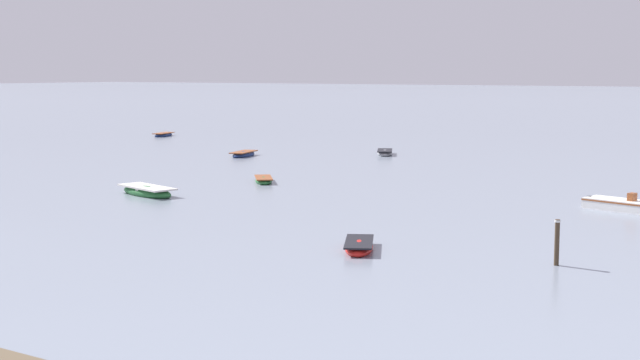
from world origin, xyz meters
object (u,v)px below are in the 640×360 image
object	(u,v)px
rowboat_moored_1	(359,247)
mooring_post_right	(557,244)
rowboat_moored_2	(147,192)
rowboat_moored_3	(244,154)
rowboat_moored_6	(385,153)
rowboat_moored_0	(264,180)
motorboat_moored_0	(633,208)
rowboat_moored_7	(163,135)

from	to	relation	value
rowboat_moored_1	mooring_post_right	size ratio (longest dim) A/B	1.80
mooring_post_right	rowboat_moored_2	bearing A→B (deg)	167.92
rowboat_moored_3	rowboat_moored_6	bearing A→B (deg)	115.15
rowboat_moored_0	rowboat_moored_3	size ratio (longest dim) A/B	0.79
rowboat_moored_2	rowboat_moored_3	world-z (taller)	rowboat_moored_2
rowboat_moored_3	rowboat_moored_6	size ratio (longest dim) A/B	0.99
rowboat_moored_0	rowboat_moored_1	distance (m)	22.48
rowboat_moored_0	mooring_post_right	world-z (taller)	mooring_post_right
motorboat_moored_0	rowboat_moored_3	world-z (taller)	motorboat_moored_0
rowboat_moored_2	rowboat_moored_6	xyz separation A→B (m)	(-0.67, 29.38, -0.04)
rowboat_moored_1	rowboat_moored_2	world-z (taller)	rowboat_moored_2
rowboat_moored_0	mooring_post_right	xyz separation A→B (m)	(23.83, -13.96, 0.68)
rowboat_moored_3	rowboat_moored_6	xyz separation A→B (m)	(9.25, 7.66, 0.00)
rowboat_moored_2	rowboat_moored_6	distance (m)	29.39
rowboat_moored_0	rowboat_moored_3	xyz separation A→B (m)	(-12.01, 13.30, 0.02)
rowboat_moored_1	rowboat_moored_7	bearing A→B (deg)	21.25
rowboat_moored_1	rowboat_moored_2	size ratio (longest dim) A/B	0.71
rowboat_moored_1	rowboat_moored_3	world-z (taller)	rowboat_moored_3
rowboat_moored_2	rowboat_moored_6	bearing A→B (deg)	-73.58
rowboat_moored_6	rowboat_moored_7	world-z (taller)	rowboat_moored_6
rowboat_moored_3	rowboat_moored_0	bearing A→B (deg)	27.60
motorboat_moored_0	rowboat_moored_1	xyz separation A→B (m)	(-6.66, -16.11, -0.06)
rowboat_moored_1	rowboat_moored_3	distance (m)	40.37
rowboat_moored_1	rowboat_moored_3	bearing A→B (deg)	16.03
rowboat_moored_0	motorboat_moored_0	distance (m)	22.96
rowboat_moored_6	mooring_post_right	size ratio (longest dim) A/B	2.03
rowboat_moored_2	motorboat_moored_0	bearing A→B (deg)	-145.02
rowboat_moored_0	rowboat_moored_2	bearing A→B (deg)	125.72
motorboat_moored_0	rowboat_moored_6	size ratio (longest dim) A/B	1.19
rowboat_moored_1	rowboat_moored_7	distance (m)	65.41
rowboat_moored_0	rowboat_moored_6	bearing A→B (deg)	-32.85
motorboat_moored_0	mooring_post_right	distance (m)	14.63
rowboat_moored_0	rowboat_moored_7	xyz separation A→B (m)	(-33.62, 26.79, 0.01)
rowboat_moored_7	mooring_post_right	size ratio (longest dim) A/B	1.90
rowboat_moored_6	mooring_post_right	distance (m)	43.90
mooring_post_right	rowboat_moored_0	bearing A→B (deg)	149.63
rowboat_moored_2	rowboat_moored_3	bearing A→B (deg)	-50.33
motorboat_moored_0	rowboat_moored_7	size ratio (longest dim) A/B	1.27
motorboat_moored_0	rowboat_moored_2	bearing A→B (deg)	-147.02
rowboat_moored_0	rowboat_moored_6	xyz separation A→B (m)	(-2.76, 20.96, 0.03)
motorboat_moored_0	rowboat_moored_1	size ratio (longest dim) A/B	1.34
rowboat_moored_0	motorboat_moored_0	world-z (taller)	motorboat_moored_0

